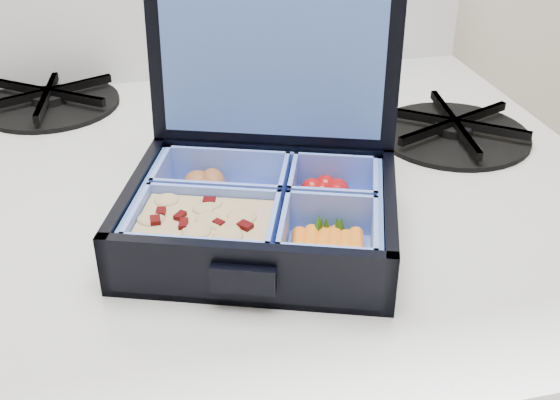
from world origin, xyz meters
name	(u,v)px	position (x,y,z in m)	size (l,w,h in m)	color
bento_box	(260,216)	(0.44, 1.53, 1.01)	(0.21, 0.17, 0.05)	black
burner_grate	(454,127)	(0.68, 1.68, 1.00)	(0.16, 0.16, 0.02)	black
burner_grate_rear	(49,98)	(0.26, 1.86, 0.99)	(0.16, 0.16, 0.02)	black
fork	(322,162)	(0.52, 1.65, 0.99)	(0.02, 0.18, 0.01)	#AEADC4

